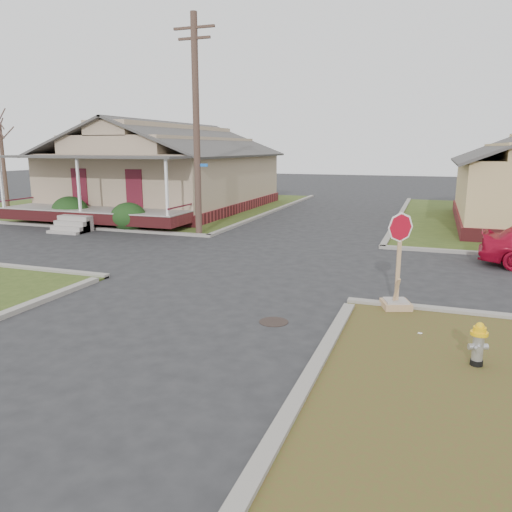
% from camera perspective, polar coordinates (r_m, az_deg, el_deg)
% --- Properties ---
extents(ground, '(120.00, 120.00, 0.00)m').
position_cam_1_polar(ground, '(12.22, -7.16, -5.57)').
color(ground, '#232426').
rests_on(ground, ground).
extents(verge_far_left, '(19.00, 19.00, 0.05)m').
position_cam_1_polar(verge_far_left, '(33.95, -13.17, 5.73)').
color(verge_far_left, '#344619').
rests_on(verge_far_left, ground).
extents(curbs, '(80.00, 40.00, 0.12)m').
position_cam_1_polar(curbs, '(16.67, 0.58, -0.62)').
color(curbs, gray).
rests_on(curbs, ground).
extents(manhole, '(0.64, 0.64, 0.01)m').
position_cam_1_polar(manhole, '(10.98, 2.04, -7.53)').
color(manhole, black).
rests_on(manhole, ground).
extents(corner_house, '(10.10, 15.50, 5.30)m').
position_cam_1_polar(corner_house, '(31.10, -9.98, 9.46)').
color(corner_house, maroon).
rests_on(corner_house, ground).
extents(utility_pole, '(1.80, 0.28, 9.00)m').
position_cam_1_polar(utility_pole, '(21.49, -6.84, 14.71)').
color(utility_pole, '#453027').
rests_on(utility_pole, ground).
extents(tree_far_left, '(0.22, 0.22, 4.90)m').
position_cam_1_polar(tree_far_left, '(32.32, -26.85, 8.83)').
color(tree_far_left, '#453027').
rests_on(tree_far_left, verge_far_left).
extents(fire_hydrant, '(0.29, 0.29, 0.78)m').
position_cam_1_polar(fire_hydrant, '(9.45, 24.08, -8.95)').
color(fire_hydrant, black).
rests_on(fire_hydrant, ground).
extents(stop_sign, '(0.64, 0.62, 2.26)m').
position_cam_1_polar(stop_sign, '(12.07, 15.80, -3.52)').
color(stop_sign, tan).
rests_on(stop_sign, ground).
extents(hedge_left, '(1.65, 1.35, 1.26)m').
position_cam_1_polar(hedge_left, '(26.06, -20.47, 4.82)').
color(hedge_left, '#183C16').
rests_on(hedge_left, verge_far_left).
extents(hedge_right, '(1.56, 1.28, 1.19)m').
position_cam_1_polar(hedge_right, '(23.42, -14.36, 4.36)').
color(hedge_right, '#183C16').
rests_on(hedge_right, verge_far_left).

